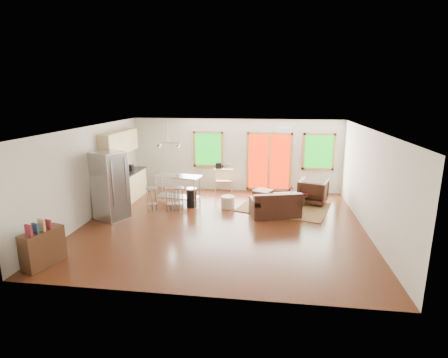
# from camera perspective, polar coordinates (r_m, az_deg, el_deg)

# --- Properties ---
(floor) EXTENTS (7.50, 7.00, 0.02)m
(floor) POSITION_cam_1_polar(r_m,az_deg,el_deg) (9.62, -0.24, -7.44)
(floor) COLOR #38190D
(floor) RESTS_ON ground
(ceiling) EXTENTS (7.50, 7.00, 0.02)m
(ceiling) POSITION_cam_1_polar(r_m,az_deg,el_deg) (9.00, -0.26, 8.29)
(ceiling) COLOR silver
(ceiling) RESTS_ON ground
(back_wall) EXTENTS (7.50, 0.02, 2.60)m
(back_wall) POSITION_cam_1_polar(r_m,az_deg,el_deg) (12.64, 1.94, 3.91)
(back_wall) COLOR beige
(back_wall) RESTS_ON ground
(left_wall) EXTENTS (0.02, 7.00, 2.60)m
(left_wall) POSITION_cam_1_polar(r_m,az_deg,el_deg) (10.41, -21.21, 0.80)
(left_wall) COLOR beige
(left_wall) RESTS_ON ground
(right_wall) EXTENTS (0.02, 7.00, 2.60)m
(right_wall) POSITION_cam_1_polar(r_m,az_deg,el_deg) (9.48, 22.88, -0.57)
(right_wall) COLOR beige
(right_wall) RESTS_ON ground
(front_wall) EXTENTS (7.50, 0.02, 2.60)m
(front_wall) POSITION_cam_1_polar(r_m,az_deg,el_deg) (5.92, -4.95, -7.86)
(front_wall) COLOR beige
(front_wall) RESTS_ON ground
(window_left) EXTENTS (1.10, 0.05, 1.30)m
(window_left) POSITION_cam_1_polar(r_m,az_deg,el_deg) (12.69, -2.59, 4.86)
(window_left) COLOR #0A570C
(window_left) RESTS_ON back_wall
(french_doors) EXTENTS (1.60, 0.05, 2.10)m
(french_doors) POSITION_cam_1_polar(r_m,az_deg,el_deg) (12.56, 7.37, 2.81)
(french_doors) COLOR #B41400
(french_doors) RESTS_ON back_wall
(window_right) EXTENTS (1.10, 0.05, 1.30)m
(window_right) POSITION_cam_1_polar(r_m,az_deg,el_deg) (12.60, 15.19, 4.33)
(window_right) COLOR #0A570C
(window_right) RESTS_ON back_wall
(rug) EXTENTS (3.05, 2.66, 0.03)m
(rug) POSITION_cam_1_polar(r_m,az_deg,el_deg) (11.12, 9.77, -4.54)
(rug) COLOR #466336
(rug) RESTS_ON floor
(loveseat) EXTENTS (1.54, 1.13, 0.74)m
(loveseat) POSITION_cam_1_polar(r_m,az_deg,el_deg) (10.23, 8.35, -4.47)
(loveseat) COLOR black
(loveseat) RESTS_ON floor
(coffee_table) EXTENTS (1.04, 0.79, 0.37)m
(coffee_table) POSITION_cam_1_polar(r_m,az_deg,el_deg) (11.27, 10.69, -2.69)
(coffee_table) COLOR #382214
(coffee_table) RESTS_ON floor
(armchair) EXTENTS (1.06, 1.02, 0.88)m
(armchair) POSITION_cam_1_polar(r_m,az_deg,el_deg) (11.58, 14.35, -1.81)
(armchair) COLOR black
(armchair) RESTS_ON floor
(ottoman) EXTENTS (0.72, 0.72, 0.36)m
(ottoman) POSITION_cam_1_polar(r_m,az_deg,el_deg) (11.67, 6.38, -2.66)
(ottoman) COLOR black
(ottoman) RESTS_ON floor
(pouf) EXTENTS (0.43, 0.43, 0.37)m
(pouf) POSITION_cam_1_polar(r_m,az_deg,el_deg) (10.89, 0.63, -3.78)
(pouf) COLOR #C0B4A4
(pouf) RESTS_ON floor
(vase) EXTENTS (0.21, 0.22, 0.29)m
(vase) POSITION_cam_1_polar(r_m,az_deg,el_deg) (10.98, 10.90, -2.13)
(vase) COLOR silver
(vase) RESTS_ON coffee_table
(book) EXTENTS (0.20, 0.10, 0.28)m
(book) POSITION_cam_1_polar(r_m,az_deg,el_deg) (11.28, 12.65, -1.61)
(book) COLOR maroon
(book) RESTS_ON coffee_table
(cabinets) EXTENTS (0.64, 2.24, 2.30)m
(cabinets) POSITION_cam_1_polar(r_m,az_deg,el_deg) (11.86, -16.01, 0.87)
(cabinets) COLOR tan
(cabinets) RESTS_ON floor
(refrigerator) EXTENTS (1.01, 1.00, 1.91)m
(refrigerator) POSITION_cam_1_polar(r_m,az_deg,el_deg) (10.28, -18.04, -1.07)
(refrigerator) COLOR #B7BABC
(refrigerator) RESTS_ON floor
(island) EXTENTS (1.57, 0.85, 0.94)m
(island) POSITION_cam_1_polar(r_m,az_deg,el_deg) (11.23, -7.63, -0.89)
(island) COLOR #B7BABC
(island) RESTS_ON floor
(cup) EXTENTS (0.14, 0.11, 0.14)m
(cup) POSITION_cam_1_polar(r_m,az_deg,el_deg) (11.01, -7.53, 0.79)
(cup) COLOR silver
(cup) RESTS_ON island
(bar_stool_a) EXTENTS (0.45, 0.45, 0.73)m
(bar_stool_a) POSITION_cam_1_polar(r_m,az_deg,el_deg) (10.73, -11.72, -2.33)
(bar_stool_a) COLOR #B7BABC
(bar_stool_a) RESTS_ON floor
(bar_stool_b) EXTENTS (0.42, 0.42, 0.73)m
(bar_stool_b) POSITION_cam_1_polar(r_m,az_deg,el_deg) (10.65, -8.69, -2.33)
(bar_stool_b) COLOR #B7BABC
(bar_stool_b) RESTS_ON floor
(bar_stool_c) EXTENTS (0.44, 0.44, 0.73)m
(bar_stool_c) POSITION_cam_1_polar(r_m,az_deg,el_deg) (10.64, -7.49, -2.30)
(bar_stool_c) COLOR #B7BABC
(bar_stool_c) RESTS_ON floor
(trash_can) EXTENTS (0.37, 0.37, 0.61)m
(trash_can) POSITION_cam_1_polar(r_m,az_deg,el_deg) (10.98, -5.32, -3.02)
(trash_can) COLOR black
(trash_can) RESTS_ON floor
(kitchen_cart) EXTENTS (0.73, 0.51, 1.05)m
(kitchen_cart) POSITION_cam_1_polar(r_m,az_deg,el_deg) (12.64, -0.16, 1.24)
(kitchen_cart) COLOR tan
(kitchen_cart) RESTS_ON floor
(bookshelf) EXTENTS (0.58, 0.93, 1.02)m
(bookshelf) POSITION_cam_1_polar(r_m,az_deg,el_deg) (8.21, -27.45, -9.86)
(bookshelf) COLOR #382214
(bookshelf) RESTS_ON floor
(ceiling_flush) EXTENTS (0.35, 0.35, 0.12)m
(ceiling_flush) POSITION_cam_1_polar(r_m,az_deg,el_deg) (9.53, 9.92, 7.91)
(ceiling_flush) COLOR white
(ceiling_flush) RESTS_ON ceiling
(pendant_light) EXTENTS (0.80, 0.18, 0.79)m
(pendant_light) POSITION_cam_1_polar(r_m,az_deg,el_deg) (10.95, -9.10, 5.36)
(pendant_light) COLOR gray
(pendant_light) RESTS_ON ceiling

